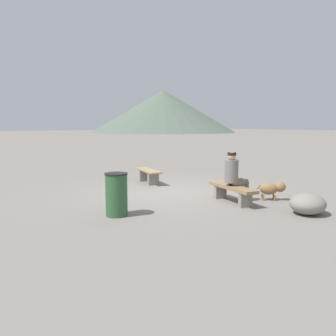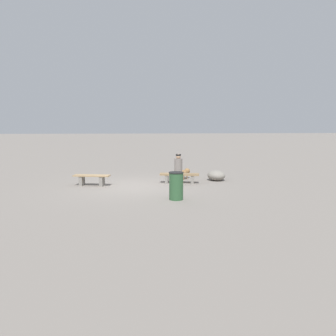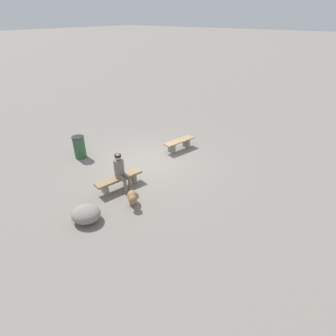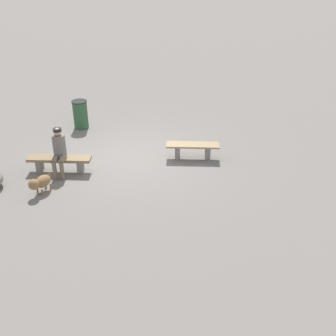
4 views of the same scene
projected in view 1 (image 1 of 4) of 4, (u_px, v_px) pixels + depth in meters
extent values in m
cube|color=gray|center=(171.00, 193.00, 10.21)|extent=(210.00, 210.00, 0.06)
cube|color=gray|center=(144.00, 175.00, 12.20)|extent=(0.22, 0.38, 0.41)
cube|color=gray|center=(153.00, 179.00, 11.41)|extent=(0.22, 0.38, 0.41)
cube|color=#A3845B|center=(149.00, 171.00, 11.77)|extent=(1.57, 0.72, 0.05)
cube|color=gray|center=(220.00, 192.00, 9.38)|extent=(0.19, 0.35, 0.36)
cube|color=gray|center=(245.00, 200.00, 8.36)|extent=(0.19, 0.35, 0.36)
cube|color=#8C704C|center=(232.00, 187.00, 8.85)|extent=(1.75, 0.73, 0.08)
cylinder|color=slate|center=(231.00, 171.00, 8.84)|extent=(0.35, 0.35, 0.58)
sphere|color=#D8A87F|center=(232.00, 156.00, 8.79)|extent=(0.21, 0.21, 0.21)
cylinder|color=black|center=(232.00, 154.00, 8.79)|extent=(0.22, 0.22, 0.07)
cylinder|color=#756651|center=(240.00, 182.00, 8.89)|extent=(0.22, 0.45, 0.15)
cylinder|color=#756651|center=(247.00, 191.00, 9.02)|extent=(0.11, 0.11, 0.51)
cylinder|color=#756651|center=(236.00, 181.00, 9.06)|extent=(0.22, 0.45, 0.15)
cylinder|color=#756651|center=(242.00, 190.00, 9.19)|extent=(0.11, 0.11, 0.51)
ellipsoid|color=olive|center=(269.00, 189.00, 9.14)|extent=(0.53, 0.55, 0.30)
sphere|color=olive|center=(280.00, 187.00, 9.11)|extent=(0.27, 0.27, 0.27)
cylinder|color=olive|center=(273.00, 197.00, 9.24)|extent=(0.04, 0.04, 0.15)
cylinder|color=olive|center=(275.00, 198.00, 9.08)|extent=(0.04, 0.04, 0.15)
cylinder|color=olive|center=(262.00, 197.00, 9.26)|extent=(0.04, 0.04, 0.15)
cylinder|color=olive|center=(263.00, 198.00, 9.10)|extent=(0.04, 0.04, 0.15)
cylinder|color=olive|center=(258.00, 187.00, 9.15)|extent=(0.10, 0.11, 0.15)
cylinder|color=#2D5633|center=(117.00, 195.00, 7.56)|extent=(0.48, 0.48, 0.91)
cylinder|color=black|center=(116.00, 174.00, 7.50)|extent=(0.50, 0.50, 0.03)
ellipsoid|color=gray|center=(308.00, 204.00, 7.72)|extent=(1.08, 1.12, 0.47)
cone|color=#566656|center=(163.00, 111.00, 85.75)|extent=(35.44, 35.44, 10.29)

